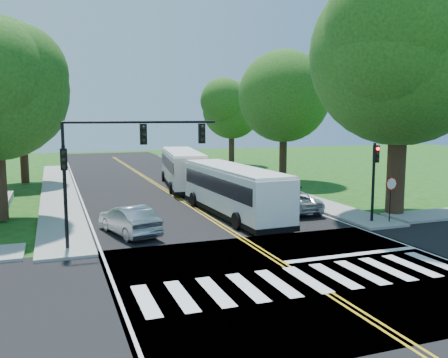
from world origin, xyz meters
name	(u,v)px	position (x,y,z in m)	size (l,w,h in m)	color
ground	(300,275)	(0.00, 0.00, 0.00)	(140.00, 140.00, 0.00)	#124411
road	(180,199)	(0.00, 18.00, 0.01)	(14.00, 96.00, 0.01)	black
cross_road	(300,275)	(0.00, 0.00, 0.01)	(60.00, 12.00, 0.01)	black
center_line	(167,191)	(0.00, 22.00, 0.01)	(0.36, 70.00, 0.01)	gold
edge_line_w	(80,196)	(-6.80, 22.00, 0.01)	(0.12, 70.00, 0.01)	silver
edge_line_e	(244,187)	(6.80, 22.00, 0.01)	(0.12, 70.00, 0.01)	silver
crosswalk	(307,279)	(0.00, -0.50, 0.02)	(12.60, 3.00, 0.01)	silver
stop_bar	(353,255)	(3.50, 1.60, 0.02)	(6.60, 0.40, 0.01)	silver
sidewalk_nw	(59,190)	(-8.30, 25.00, 0.07)	(2.60, 40.00, 0.15)	gray
sidewalk_ne	(247,181)	(8.30, 25.00, 0.07)	(2.60, 40.00, 0.15)	gray
tree_ne_big	(402,55)	(11.00, 8.00, 9.62)	(10.80, 10.80, 14.91)	#342315
tree_west_far	(21,105)	(-11.00, 30.00, 7.00)	(7.60, 7.60, 10.67)	#342315
tree_east_mid	(284,96)	(11.50, 24.00, 7.86)	(8.40, 8.40, 11.93)	#342315
tree_east_far	(232,110)	(12.50, 40.00, 6.86)	(7.20, 7.20, 10.34)	#342315
signal_nw	(118,153)	(-5.86, 6.43, 4.38)	(7.15, 0.46, 5.66)	black
signal_ne	(374,172)	(8.20, 6.44, 2.96)	(0.30, 0.46, 4.40)	black
stop_sign	(391,188)	(9.00, 5.98, 2.03)	(0.76, 0.08, 2.53)	black
bus_lead	(233,190)	(1.59, 11.25, 1.59)	(3.14, 11.62, 2.98)	white
bus_follow	(182,168)	(1.83, 23.98, 1.65)	(4.30, 12.25, 3.11)	white
hatchback	(129,220)	(-5.13, 8.53, 0.77)	(1.59, 4.57, 1.51)	#A1A3A8
suv	(292,201)	(5.47, 10.92, 0.69)	(2.24, 4.86, 1.35)	silver
dark_sedan	(270,192)	(5.72, 14.70, 0.70)	(1.92, 4.73, 1.37)	black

